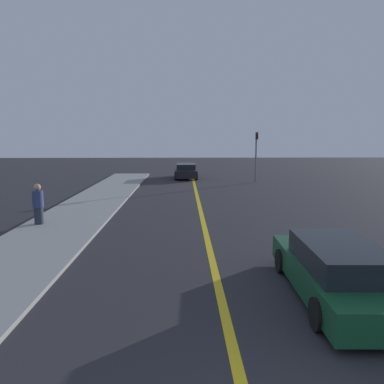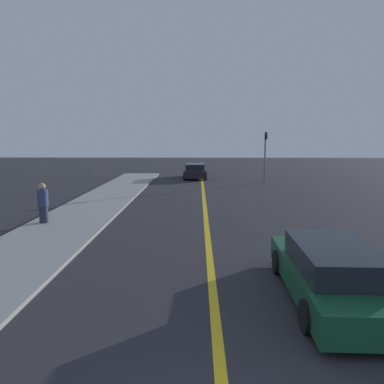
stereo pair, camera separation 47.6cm
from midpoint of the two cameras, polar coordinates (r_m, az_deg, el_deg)
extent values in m
cube|color=gold|center=(21.06, 0.27, -1.18)|extent=(0.20, 60.00, 0.01)
cube|color=gray|center=(19.73, -15.99, -2.02)|extent=(3.19, 32.03, 0.11)
cube|color=#144728|center=(8.99, 19.42, -12.01)|extent=(1.87, 4.84, 0.60)
cube|color=black|center=(8.60, 20.17, -9.08)|extent=(1.60, 2.68, 0.51)
cylinder|color=black|center=(10.17, 12.15, -10.23)|extent=(0.24, 0.62, 0.62)
cylinder|color=black|center=(10.63, 20.99, -9.79)|extent=(0.24, 0.62, 0.62)
cylinder|color=black|center=(7.50, 16.99, -17.42)|extent=(0.24, 0.62, 0.62)
cube|color=black|center=(31.91, -1.37, 2.99)|extent=(1.79, 4.33, 0.61)
cube|color=black|center=(31.65, -1.37, 3.91)|extent=(1.57, 2.38, 0.46)
cylinder|color=black|center=(33.27, -2.82, 2.93)|extent=(0.22, 0.65, 0.65)
cylinder|color=black|center=(33.28, 0.07, 2.94)|extent=(0.22, 0.65, 0.65)
cylinder|color=black|center=(30.61, -2.92, 2.44)|extent=(0.22, 0.65, 0.65)
cylinder|color=black|center=(30.62, 0.22, 2.45)|extent=(0.22, 0.65, 0.65)
cylinder|color=#282D3D|center=(16.05, -23.09, -3.33)|extent=(0.35, 0.35, 0.66)
cylinder|color=navy|center=(15.93, -23.23, -0.98)|extent=(0.41, 0.41, 0.66)
sphere|color=tan|center=(15.87, -23.33, 0.68)|extent=(0.27, 0.27, 0.27)
cylinder|color=slate|center=(29.26, 9.25, 5.21)|extent=(0.12, 0.12, 3.85)
cube|color=black|center=(29.04, 9.39, 8.44)|extent=(0.18, 0.18, 0.55)
sphere|color=red|center=(28.96, 9.43, 8.77)|extent=(0.14, 0.14, 0.14)
camera|label=1|loc=(0.24, -91.12, -0.17)|focal=35.00mm
camera|label=2|loc=(0.24, 88.88, 0.17)|focal=35.00mm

